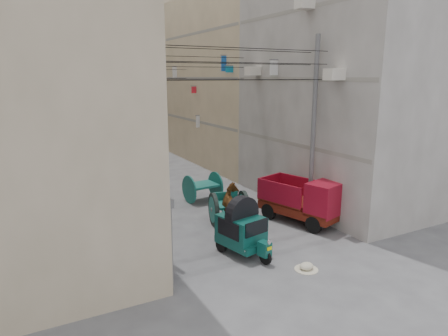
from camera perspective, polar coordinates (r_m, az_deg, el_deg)
ground at (r=12.22m, az=17.30°, el=-18.84°), size 140.00×140.00×0.00m
building_row_left at (r=41.23m, az=-29.09°, el=11.54°), size 8.00×62.00×14.00m
building_row_right at (r=44.11m, az=-7.38°, el=13.00°), size 8.00×62.00×14.00m
end_cap_building at (r=73.51m, az=-22.54°, el=12.11°), size 22.00×10.00×13.00m
shutters_left at (r=18.52m, az=-15.33°, el=-2.64°), size 0.18×14.40×2.88m
signboards at (r=29.91m, az=-13.12°, el=7.05°), size 8.22×40.52×5.67m
ac_units at (r=18.65m, az=9.84°, el=16.18°), size 0.70×6.55×3.35m
utility_poles at (r=25.40m, az=-10.39°, el=7.48°), size 7.40×22.20×8.00m
overhead_cables at (r=22.84m, az=-8.62°, el=13.91°), size 7.40×22.52×1.12m
auto_rickshaw at (r=14.60m, az=2.59°, el=-8.57°), size 1.66×2.42×1.65m
tonga_cart at (r=17.41m, az=0.71°, el=-5.69°), size 1.90×3.42×1.46m
mini_truck at (r=17.75m, az=11.95°, el=-4.88°), size 2.57×3.92×2.03m
second_cart at (r=20.66m, az=-3.08°, el=-2.65°), size 1.75×1.58×1.45m
feed_sack at (r=14.02m, az=11.69°, el=-13.57°), size 0.49×0.39×0.25m
horse at (r=17.09m, az=1.40°, el=-5.62°), size 1.47×2.26×1.76m
distant_car_white at (r=31.74m, az=-14.70°, el=2.08°), size 1.52×3.46×1.16m
distant_car_grey at (r=38.63m, az=-12.77°, el=4.11°), size 2.46×3.92×1.22m
distant_car_green at (r=48.64m, az=-20.21°, el=5.43°), size 3.10×4.77×1.29m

